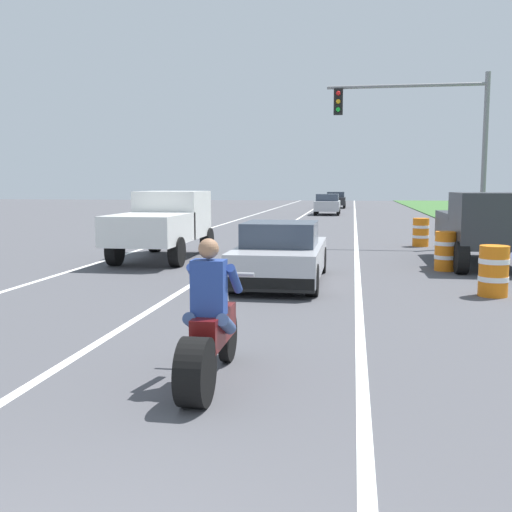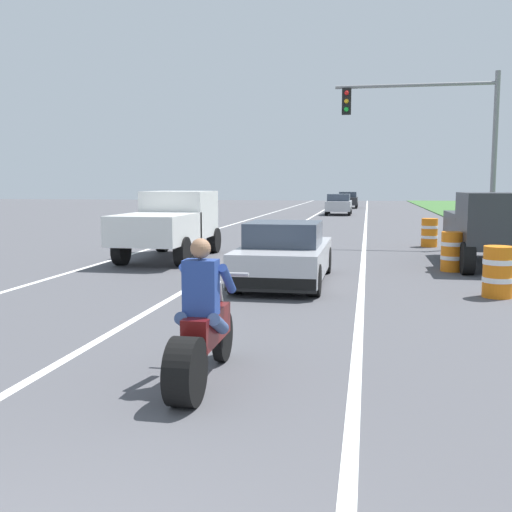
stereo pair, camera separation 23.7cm
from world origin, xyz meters
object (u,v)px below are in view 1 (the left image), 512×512
Objects in this scene: traffic_light_mast_near at (433,130)px; construction_barrel_mid at (446,251)px; sports_car_silver at (281,255)px; distant_car_further_ahead at (336,200)px; distant_car_far_ahead at (327,204)px; pickup_truck_right_shoulder_dark_grey at (485,225)px; construction_barrel_nearest at (494,271)px; pickup_truck_left_lane_white at (164,221)px; construction_barrel_far at (421,232)px; motorcycle_with_rider at (209,333)px.

traffic_light_mast_near is 6.00× the size of construction_barrel_mid.
sports_car_silver is 1.08× the size of distant_car_further_ahead.
distant_car_further_ahead is (0.23, 12.73, 0.00)m from distant_car_far_ahead.
distant_car_far_ahead is at bearing 90.52° from sports_car_silver.
construction_barrel_mid is 28.36m from distant_car_far_ahead.
traffic_light_mast_near reaches higher than distant_car_further_ahead.
pickup_truck_right_shoulder_dark_grey is 4.80m from construction_barrel_nearest.
distant_car_far_ahead is at bearing 101.27° from pickup_truck_right_shoulder_dark_grey.
construction_barrel_far is at bearing 31.93° from pickup_truck_left_lane_white.
construction_barrel_mid is (-1.16, -1.18, -0.60)m from pickup_truck_right_shoulder_dark_grey.
construction_barrel_nearest is 0.25× the size of distant_car_far_ahead.
distant_car_far_ahead is (-4.22, 21.96, 0.27)m from construction_barrel_far.
distant_car_far_ahead is (3.64, 26.87, -0.33)m from pickup_truck_left_lane_white.
distant_car_further_ahead is (-0.10, 50.35, 0.18)m from motorcycle_with_rider.
traffic_light_mast_near reaches higher than pickup_truck_left_lane_white.
pickup_truck_right_shoulder_dark_grey is 4.80× the size of construction_barrel_mid.
traffic_light_mast_near reaches higher than distant_car_far_ahead.
distant_car_further_ahead is (-5.13, 39.60, -0.33)m from pickup_truck_right_shoulder_dark_grey.
motorcycle_with_rider is 0.55× the size of distant_car_far_ahead.
pickup_truck_right_shoulder_dark_grey reaches higher than construction_barrel_far.
sports_car_silver is 4.30× the size of construction_barrel_far.
pickup_truck_right_shoulder_dark_grey is at bearing 80.67° from construction_barrel_nearest.
construction_barrel_mid is at bearing 68.01° from motorcycle_with_rider.
distant_car_further_ahead is at bearing 96.56° from construction_barrel_far.
traffic_light_mast_near is 22.52m from distant_car_far_ahead.
construction_barrel_nearest is 31.90m from distant_car_far_ahead.
sports_car_silver is at bearing -146.92° from construction_barrel_mid.
construction_barrel_mid is at bearing -93.08° from traffic_light_mast_near.
pickup_truck_left_lane_white reaches higher than construction_barrel_nearest.
motorcycle_with_rider is 37.62m from distant_car_far_ahead.
distant_car_far_ahead is at bearing 98.26° from construction_barrel_nearest.
distant_car_far_ahead is (-4.59, 31.57, 0.27)m from construction_barrel_nearest.
construction_barrel_far is 34.92m from distant_car_further_ahead.
construction_barrel_far is at bearing 76.05° from motorcycle_with_rider.
distant_car_far_ahead is at bearing 101.74° from traffic_light_mast_near.
sports_car_silver is 6.32m from pickup_truck_right_shoulder_dark_grey.
distant_car_further_ahead is (-0.04, 43.33, 0.14)m from sports_car_silver.
distant_car_further_ahead is (-4.35, 44.29, 0.27)m from construction_barrel_nearest.
pickup_truck_left_lane_white is 4.80× the size of construction_barrel_nearest.
construction_barrel_mid is 1.00× the size of construction_barrel_far.
traffic_light_mast_near is at bearing 25.76° from construction_barrel_far.
pickup_truck_right_shoulder_dark_grey is 1.20× the size of distant_car_far_ahead.
motorcycle_with_rider is at bearing -89.88° from distant_car_further_ahead.
pickup_truck_left_lane_white is at bearing 179.97° from pickup_truck_right_shoulder_dark_grey.
pickup_truck_left_lane_white is at bearing 110.29° from motorcycle_with_rider.
pickup_truck_right_shoulder_dark_grey is at bearing -80.76° from traffic_light_mast_near.
construction_barrel_far is at bearing 103.02° from pickup_truck_right_shoulder_dark_grey.
distant_car_far_ahead reaches higher than construction_barrel_mid.
motorcycle_with_rider is 10.32m from construction_barrel_mid.
distant_car_further_ahead is (-3.99, 34.69, 0.27)m from construction_barrel_far.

